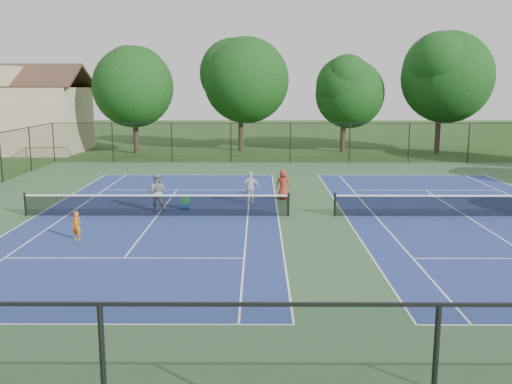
{
  "coord_description": "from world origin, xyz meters",
  "views": [
    {
      "loc": [
        -2.39,
        -25.13,
        5.86
      ],
      "look_at": [
        -2.51,
        -1.0,
        1.3
      ],
      "focal_mm": 40.0,
      "sensor_mm": 36.0,
      "label": 1
    }
  ],
  "objects_px": {
    "tree_back_d": "(441,73)",
    "ball_crate": "(185,206)",
    "instructor": "(157,192)",
    "clapboard_house": "(24,117)",
    "bystander_c": "(283,185)",
    "tree_back_b": "(241,76)",
    "tree_back_a": "(134,82)",
    "ball_hopper": "(185,200)",
    "child_player": "(77,226)",
    "tree_back_c": "(344,89)",
    "bystander_a": "(251,188)"
  },
  "relations": [
    {
      "from": "tree_back_d",
      "to": "clapboard_house",
      "type": "relative_size",
      "value": 0.96
    },
    {
      "from": "tree_back_b",
      "to": "bystander_a",
      "type": "distance_m",
      "value": 24.02
    },
    {
      "from": "tree_back_a",
      "to": "bystander_c",
      "type": "relative_size",
      "value": 5.87
    },
    {
      "from": "tree_back_d",
      "to": "ball_crate",
      "type": "distance_m",
      "value": 30.22
    },
    {
      "from": "tree_back_c",
      "to": "bystander_c",
      "type": "bearing_deg",
      "value": -106.13
    },
    {
      "from": "tree_back_d",
      "to": "child_player",
      "type": "distance_m",
      "value": 36.43
    },
    {
      "from": "tree_back_c",
      "to": "child_player",
      "type": "relative_size",
      "value": 7.51
    },
    {
      "from": "tree_back_a",
      "to": "ball_crate",
      "type": "distance_m",
      "value": 24.45
    },
    {
      "from": "clapboard_house",
      "to": "bystander_a",
      "type": "height_order",
      "value": "clapboard_house"
    },
    {
      "from": "child_player",
      "to": "instructor",
      "type": "relative_size",
      "value": 0.62
    },
    {
      "from": "tree_back_a",
      "to": "tree_back_b",
      "type": "bearing_deg",
      "value": 12.53
    },
    {
      "from": "tree_back_a",
      "to": "ball_crate",
      "type": "relative_size",
      "value": 22.25
    },
    {
      "from": "tree_back_b",
      "to": "bystander_a",
      "type": "height_order",
      "value": "tree_back_b"
    },
    {
      "from": "bystander_a",
      "to": "bystander_c",
      "type": "bearing_deg",
      "value": -158.72
    },
    {
      "from": "ball_crate",
      "to": "bystander_a",
      "type": "bearing_deg",
      "value": 23.63
    },
    {
      "from": "child_player",
      "to": "bystander_a",
      "type": "distance_m",
      "value": 9.43
    },
    {
      "from": "bystander_a",
      "to": "tree_back_b",
      "type": "bearing_deg",
      "value": -99.24
    },
    {
      "from": "ball_hopper",
      "to": "ball_crate",
      "type": "bearing_deg",
      "value": 0.0
    },
    {
      "from": "tree_back_c",
      "to": "ball_crate",
      "type": "xyz_separation_m",
      "value": [
        -10.88,
        -23.64,
        -5.33
      ]
    },
    {
      "from": "tree_back_b",
      "to": "bystander_c",
      "type": "xyz_separation_m",
      "value": [
        2.87,
        -22.18,
        -5.82
      ]
    },
    {
      "from": "instructor",
      "to": "ball_crate",
      "type": "xyz_separation_m",
      "value": [
        1.29,
        0.33,
        -0.76
      ]
    },
    {
      "from": "tree_back_c",
      "to": "clapboard_house",
      "type": "bearing_deg",
      "value": -180.0
    },
    {
      "from": "tree_back_c",
      "to": "ball_crate",
      "type": "bearing_deg",
      "value": -114.73
    },
    {
      "from": "tree_back_a",
      "to": "tree_back_c",
      "type": "height_order",
      "value": "tree_back_a"
    },
    {
      "from": "clapboard_house",
      "to": "tree_back_b",
      "type": "bearing_deg",
      "value": 3.01
    },
    {
      "from": "bystander_c",
      "to": "tree_back_b",
      "type": "bearing_deg",
      "value": -70.55
    },
    {
      "from": "tree_back_c",
      "to": "bystander_c",
      "type": "xyz_separation_m",
      "value": [
        -6.13,
        -21.18,
        -4.7
      ]
    },
    {
      "from": "ball_hopper",
      "to": "child_player",
      "type": "bearing_deg",
      "value": -122.34
    },
    {
      "from": "ball_crate",
      "to": "clapboard_house",
      "type": "bearing_deg",
      "value": 125.91
    },
    {
      "from": "tree_back_a",
      "to": "tree_back_b",
      "type": "xyz_separation_m",
      "value": [
        9.0,
        2.0,
        0.56
      ]
    },
    {
      "from": "tree_back_d",
      "to": "bystander_a",
      "type": "bearing_deg",
      "value": -126.58
    },
    {
      "from": "ball_crate",
      "to": "child_player",
      "type": "bearing_deg",
      "value": -122.34
    },
    {
      "from": "tree_back_c",
      "to": "bystander_a",
      "type": "xyz_separation_m",
      "value": [
        -7.8,
        -22.29,
        -4.67
      ]
    },
    {
      "from": "tree_back_a",
      "to": "tree_back_d",
      "type": "xyz_separation_m",
      "value": [
        26.0,
        0.0,
        0.79
      ]
    },
    {
      "from": "clapboard_house",
      "to": "instructor",
      "type": "distance_m",
      "value": 28.81
    },
    {
      "from": "tree_back_b",
      "to": "tree_back_d",
      "type": "bearing_deg",
      "value": -6.71
    },
    {
      "from": "child_player",
      "to": "bystander_c",
      "type": "bearing_deg",
      "value": 66.07
    },
    {
      "from": "instructor",
      "to": "bystander_a",
      "type": "height_order",
      "value": "instructor"
    },
    {
      "from": "tree_back_b",
      "to": "tree_back_c",
      "type": "xyz_separation_m",
      "value": [
        9.0,
        -1.0,
        -1.11
      ]
    },
    {
      "from": "child_player",
      "to": "instructor",
      "type": "height_order",
      "value": "instructor"
    },
    {
      "from": "instructor",
      "to": "ball_hopper",
      "type": "bearing_deg",
      "value": -166.84
    },
    {
      "from": "child_player",
      "to": "bystander_a",
      "type": "xyz_separation_m",
      "value": [
        6.54,
        6.8,
        0.25
      ]
    },
    {
      "from": "instructor",
      "to": "clapboard_house",
      "type": "bearing_deg",
      "value": -57.93
    },
    {
      "from": "instructor",
      "to": "bystander_c",
      "type": "distance_m",
      "value": 6.66
    },
    {
      "from": "tree_back_a",
      "to": "instructor",
      "type": "xyz_separation_m",
      "value": [
        5.83,
        -22.97,
        -5.13
      ]
    },
    {
      "from": "tree_back_a",
      "to": "clapboard_house",
      "type": "xyz_separation_m",
      "value": [
        -10.0,
        1.0,
        -2.95
      ]
    },
    {
      "from": "tree_back_a",
      "to": "bystander_c",
      "type": "height_order",
      "value": "tree_back_a"
    },
    {
      "from": "tree_back_a",
      "to": "clapboard_house",
      "type": "bearing_deg",
      "value": 174.29
    },
    {
      "from": "child_player",
      "to": "bystander_c",
      "type": "xyz_separation_m",
      "value": [
        8.21,
        7.91,
        0.22
      ]
    },
    {
      "from": "bystander_a",
      "to": "tree_back_a",
      "type": "bearing_deg",
      "value": -76.59
    }
  ]
}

